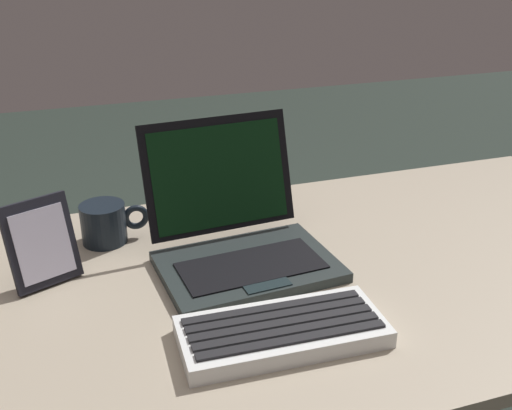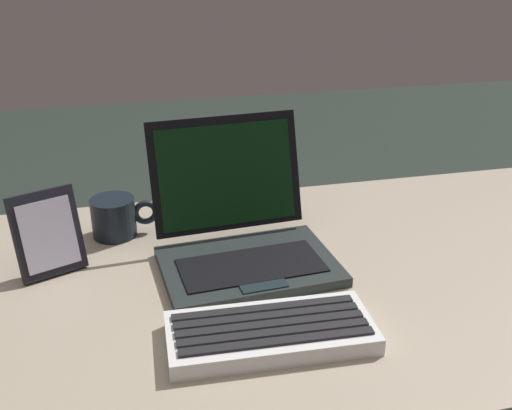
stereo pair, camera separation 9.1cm
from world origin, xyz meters
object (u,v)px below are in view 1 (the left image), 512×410
(photo_frame, at_px, (41,243))
(coffee_mug, at_px, (105,223))
(external_keyboard, at_px, (284,331))
(laptop_front, at_px, (239,237))

(photo_frame, xyz_separation_m, coffee_mug, (0.12, 0.12, -0.04))
(external_keyboard, xyz_separation_m, photo_frame, (-0.34, 0.29, 0.06))
(laptop_front, height_order, external_keyboard, laptop_front)
(external_keyboard, relative_size, coffee_mug, 2.36)
(photo_frame, relative_size, coffee_mug, 1.15)
(laptop_front, height_order, coffee_mug, laptop_front)
(photo_frame, bearing_deg, coffee_mug, 46.55)
(laptop_front, height_order, photo_frame, laptop_front)
(external_keyboard, distance_m, coffee_mug, 0.47)
(coffee_mug, bearing_deg, external_keyboard, -61.99)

